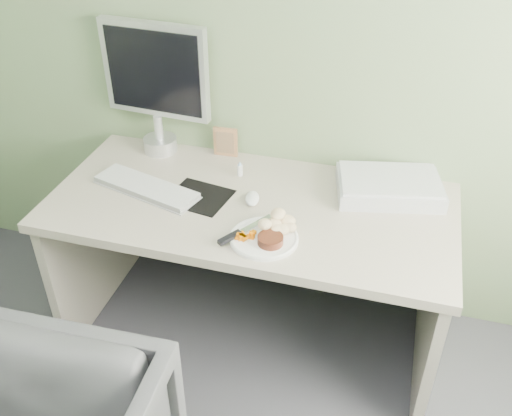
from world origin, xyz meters
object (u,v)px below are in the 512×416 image
(scanner, at_px, (389,187))
(plate, at_px, (264,238))
(desk, at_px, (250,239))
(monitor, at_px, (156,81))

(scanner, bearing_deg, plate, -145.83)
(plate, height_order, scanner, scanner)
(plate, distance_m, scanner, 0.59)
(desk, distance_m, scanner, 0.60)
(desk, distance_m, monitor, 0.79)
(scanner, distance_m, monitor, 1.07)
(desk, relative_size, plate, 6.41)
(scanner, bearing_deg, desk, -169.83)
(plate, relative_size, scanner, 0.61)
(monitor, bearing_deg, desk, -27.38)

